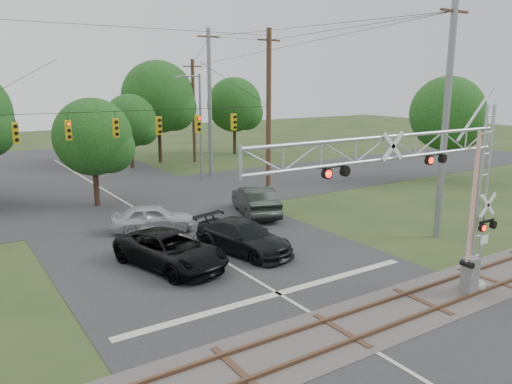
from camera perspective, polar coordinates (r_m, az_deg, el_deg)
ground at (r=15.87m, az=14.86°, el=-18.04°), size 160.00×160.00×0.00m
road_main at (r=23.02m, az=-4.03°, el=-7.72°), size 14.00×90.00×0.02m
road_cross at (r=35.43m, az=-15.15°, el=-0.89°), size 90.00×12.00×0.02m
railroad_track at (r=17.06m, az=9.71°, el=-15.37°), size 90.00×3.20×0.17m
crossing_gantry at (r=17.76m, az=19.11°, el=0.41°), size 11.15×0.91×7.14m
traffic_signal_span at (r=31.15m, az=-11.81°, el=8.04°), size 19.34×0.36×11.50m
pickup_black at (r=22.18m, az=-9.72°, el=-6.55°), size 4.00×6.13×1.57m
car_dark at (r=23.70m, az=-1.44°, el=-5.17°), size 3.37×5.62×1.53m
sedan_silver at (r=27.51m, az=-11.67°, el=-2.94°), size 4.74×3.24×1.50m
suv_dark at (r=30.35m, az=-0.08°, el=-0.95°), size 3.52×5.72×1.78m
streetlight at (r=40.52m, az=-6.58°, el=7.93°), size 2.28×0.24×8.55m
utility_poles at (r=33.16m, az=-10.67°, el=8.65°), size 25.01×29.96×12.24m
treeline at (r=44.29m, az=-18.42°, el=8.79°), size 56.91×31.30×10.04m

